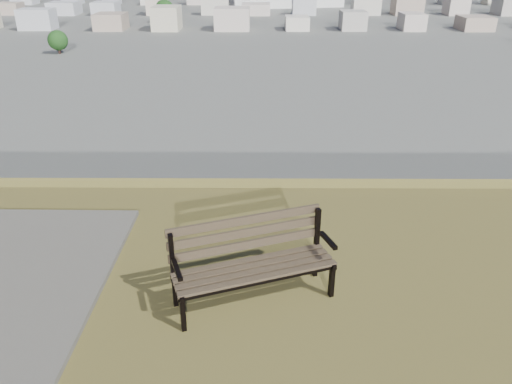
{
  "coord_description": "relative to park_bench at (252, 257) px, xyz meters",
  "views": [
    {
      "loc": [
        0.15,
        -2.96,
        28.33
      ],
      "look_at": [
        0.11,
        3.24,
        25.3
      ],
      "focal_mm": 35.0,
      "sensor_mm": 36.0,
      "label": 1
    }
  ],
  "objects": [
    {
      "name": "park_bench",
      "position": [
        0.0,
        0.0,
        0.0
      ],
      "size": [
        1.73,
        1.06,
        0.87
      ],
      "rotation": [
        0.0,
        0.0,
        0.35
      ],
      "color": "#433726",
      "rests_on": "hilltop_mesa"
    }
  ]
}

